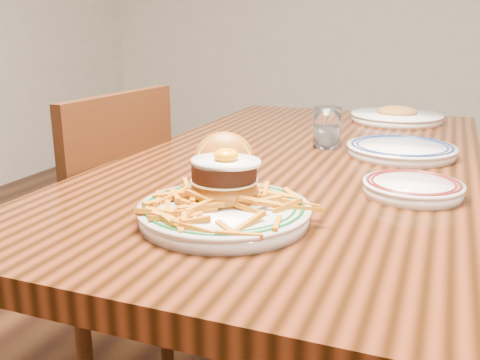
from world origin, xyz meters
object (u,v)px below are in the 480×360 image
at_px(main_plate, 224,197).
at_px(side_plate, 413,187).
at_px(table, 302,190).
at_px(chair_left, 92,243).

height_order(main_plate, side_plate, main_plate).
height_order(table, side_plate, side_plate).
height_order(chair_left, main_plate, chair_left).
height_order(table, chair_left, chair_left).
bearing_deg(side_plate, chair_left, -161.50).
distance_m(table, main_plate, 0.50).
distance_m(chair_left, main_plate, 0.71).
relative_size(chair_left, side_plate, 4.40).
relative_size(chair_left, main_plate, 2.92).
distance_m(table, chair_left, 0.60).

